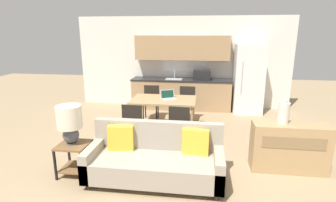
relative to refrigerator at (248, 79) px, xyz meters
name	(u,v)px	position (x,y,z in m)	size (l,w,h in m)	color
ground_plane	(155,189)	(-1.90, -4.20, -0.96)	(20.00, 20.00, 0.00)	#9E8460
wall_back	(182,62)	(-1.90, 0.43, 0.39)	(6.40, 0.07, 2.70)	silver
kitchen_counter	(182,81)	(-1.89, 0.12, -0.12)	(2.93, 0.65, 2.15)	tan
refrigerator	(248,79)	(0.00, 0.00, 0.00)	(0.79, 0.78, 1.93)	white
dining_table	(164,102)	(-2.13, -1.89, -0.25)	(1.44, 0.93, 0.78)	tan
couch	(155,159)	(-1.94, -3.93, -0.62)	(2.04, 0.80, 0.88)	#3D2D1E
side_table	(74,154)	(-3.26, -3.95, -0.61)	(0.47, 0.47, 0.52)	brown
table_lamp	(70,121)	(-3.29, -3.94, -0.07)	(0.38, 0.38, 0.62)	#4C515B
credenza	(289,147)	(0.18, -3.34, -0.56)	(1.20, 0.40, 0.80)	tan
vase	(284,113)	(0.04, -3.29, 0.02)	(0.18, 0.18, 0.38)	beige
dining_chair_far_right	(187,102)	(-1.66, -1.05, -0.46)	(0.45, 0.45, 0.89)	black
dining_chair_near_right	(180,124)	(-1.67, -2.74, -0.46)	(0.46, 0.46, 0.89)	black
dining_chair_far_left	(151,101)	(-2.59, -1.03, -0.46)	(0.44, 0.44, 0.89)	black
dining_chair_near_left	(134,122)	(-2.59, -2.73, -0.46)	(0.44, 0.44, 0.89)	black
laptop	(168,97)	(-2.03, -1.86, -0.14)	(0.40, 0.37, 0.20)	#B7BABC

